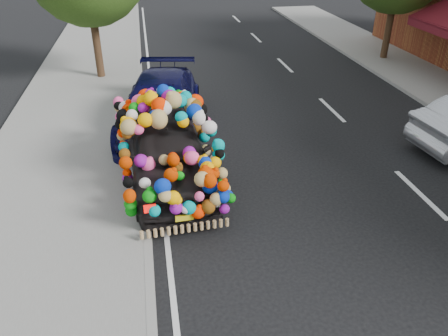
{
  "coord_description": "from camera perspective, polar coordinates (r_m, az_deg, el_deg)",
  "views": [
    {
      "loc": [
        -2.1,
        -7.17,
        5.25
      ],
      "look_at": [
        -0.74,
        0.31,
        0.93
      ],
      "focal_mm": 35.0,
      "sensor_mm": 36.0,
      "label": 1
    }
  ],
  "objects": [
    {
      "name": "navy_sedan",
      "position": [
        12.52,
        -8.31,
        8.15
      ],
      "size": [
        2.88,
        5.33,
        1.47
      ],
      "primitive_type": "imported",
      "rotation": [
        0.0,
        0.0,
        -0.17
      ],
      "color": "#070733",
      "rests_on": "ground"
    },
    {
      "name": "ground",
      "position": [
        9.13,
        4.94,
        -5.6
      ],
      "size": [
        100.0,
        100.0,
        0.0
      ],
      "primitive_type": "plane",
      "color": "black",
      "rests_on": "ground"
    },
    {
      "name": "plush_art_car",
      "position": [
        9.73,
        -7.57,
        4.16
      ],
      "size": [
        2.45,
        4.77,
        2.16
      ],
      "rotation": [
        0.0,
        0.0,
        0.07
      ],
      "color": "black",
      "rests_on": "ground"
    },
    {
      "name": "lane_markings",
      "position": [
        10.55,
        24.23,
        -3.08
      ],
      "size": [
        6.0,
        50.0,
        0.01
      ],
      "primitive_type": null,
      "color": "silver",
      "rests_on": "ground"
    },
    {
      "name": "kerb",
      "position": [
        8.85,
        -10.02,
        -6.75
      ],
      "size": [
        0.15,
        60.0,
        0.13
      ],
      "primitive_type": "cube",
      "color": "gray",
      "rests_on": "ground"
    },
    {
      "name": "sidewalk",
      "position": [
        9.12,
        -22.42,
        -7.67
      ],
      "size": [
        4.0,
        60.0,
        0.12
      ],
      "primitive_type": "cube",
      "color": "gray",
      "rests_on": "ground"
    }
  ]
}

